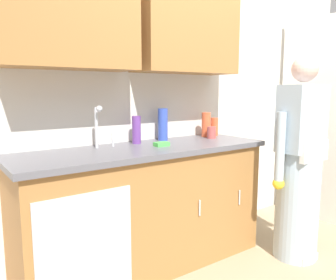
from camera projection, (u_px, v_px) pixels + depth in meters
kitchen_wall_with_uppers at (166, 77)px, 2.92m from camera, size 4.80×0.44×2.70m
closet_door_panel at (328, 121)px, 3.42m from camera, size 0.04×1.10×2.10m
counter_cabinet at (145, 210)px, 2.59m from camera, size 1.90×0.62×0.90m
countertop at (144, 149)px, 2.53m from camera, size 1.96×0.66×0.04m
sink at (111, 152)px, 2.38m from camera, size 0.50×0.36×0.35m
person_at_sink at (299, 175)px, 2.70m from camera, size 0.55×0.34×1.62m
bottle_water_short at (163, 124)px, 2.84m from camera, size 0.08×0.08×0.27m
bottle_dish_liquid at (214, 127)px, 3.14m from camera, size 0.07×0.07×0.17m
bottle_soap at (136, 130)px, 2.67m from camera, size 0.07×0.07×0.22m
bottle_water_tall at (206, 125)px, 3.07m from camera, size 0.08×0.08×0.22m
cup_by_sink at (211, 132)px, 2.97m from camera, size 0.08×0.08×0.10m
sponge at (161, 144)px, 2.56m from camera, size 0.11×0.07×0.03m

